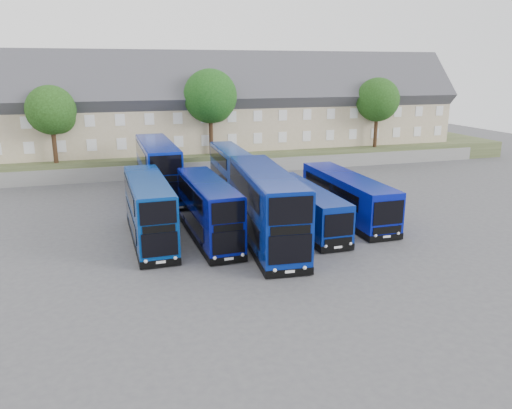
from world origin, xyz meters
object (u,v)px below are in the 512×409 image
at_px(dd_front_left, 149,211).
at_px(dd_front_mid, 208,211).
at_px(tree_east, 378,101).
at_px(tree_west, 53,112).
at_px(tree_far, 391,95).
at_px(tree_mid, 211,98).
at_px(coach_east_a, 305,208).

bearing_deg(dd_front_left, dd_front_mid, -13.43).
xyz_separation_m(dd_front_mid, tree_east, (25.07, 21.59, 5.43)).
height_order(dd_front_left, tree_east, tree_east).
bearing_deg(tree_west, tree_far, 9.46).
distance_m(tree_mid, tree_far, 26.80).
distance_m(tree_west, tree_far, 42.58).
xyz_separation_m(tree_west, tree_far, (42.00, 7.00, 0.68)).
height_order(dd_front_left, dd_front_mid, dd_front_left).
height_order(dd_front_mid, tree_far, tree_far).
height_order(dd_front_mid, tree_east, tree_east).
bearing_deg(tree_west, coach_east_a, -49.59).
bearing_deg(tree_west, dd_front_mid, -63.15).
bearing_deg(tree_mid, dd_front_mid, -102.93).
height_order(coach_east_a, tree_east, tree_east).
height_order(dd_front_left, tree_far, tree_far).
height_order(tree_east, tree_far, tree_far).
xyz_separation_m(dd_front_mid, tree_mid, (5.07, 22.09, 6.11)).
distance_m(tree_east, tree_far, 9.23).
bearing_deg(dd_front_mid, tree_east, 39.09).
bearing_deg(tree_far, tree_mid, -165.96).
bearing_deg(tree_east, tree_far, 49.40).
bearing_deg(tree_west, dd_front_left, -71.11).
xyz_separation_m(tree_west, tree_mid, (16.00, 0.50, 1.02)).
distance_m(dd_front_mid, tree_west, 24.73).
xyz_separation_m(tree_mid, tree_far, (26.00, 6.50, -0.34)).
bearing_deg(tree_mid, tree_west, -178.21).
xyz_separation_m(dd_front_left, dd_front_mid, (3.83, -0.85, -0.08)).
relative_size(dd_front_mid, tree_mid, 1.10).
xyz_separation_m(coach_east_a, tree_far, (23.91, 28.25, 6.27)).
relative_size(tree_west, tree_mid, 0.83).
relative_size(coach_east_a, tree_far, 1.26).
xyz_separation_m(dd_front_left, tree_east, (28.90, 20.74, 5.35)).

